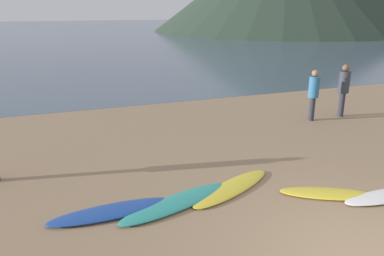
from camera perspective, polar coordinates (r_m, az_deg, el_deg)
name	(u,v)px	position (r m, az deg, el deg)	size (l,w,h in m)	color
ground_plane	(169,109)	(14.40, -3.50, 2.89)	(120.00, 120.00, 0.20)	#997C5B
ocean_water	(73,31)	(64.09, -17.55, 13.77)	(140.00, 100.00, 0.01)	#475B6B
surfboard_0	(112,211)	(7.18, -12.04, -12.22)	(2.28, 0.57, 0.10)	#1E479E
surfboard_1	(176,203)	(7.33, -2.39, -11.19)	(2.50, 0.58, 0.09)	teal
surfboard_2	(232,188)	(7.94, 6.05, -8.95)	(2.33, 0.56, 0.07)	yellow
surfboard_3	(328,193)	(8.12, 19.90, -9.28)	(1.91, 0.54, 0.09)	yellow
person_0	(314,91)	(12.96, 17.88, 5.35)	(0.34, 0.34, 1.68)	#2D2D38
person_1	(344,86)	(13.78, 21.93, 5.89)	(0.36, 0.36, 1.79)	#2D2D38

